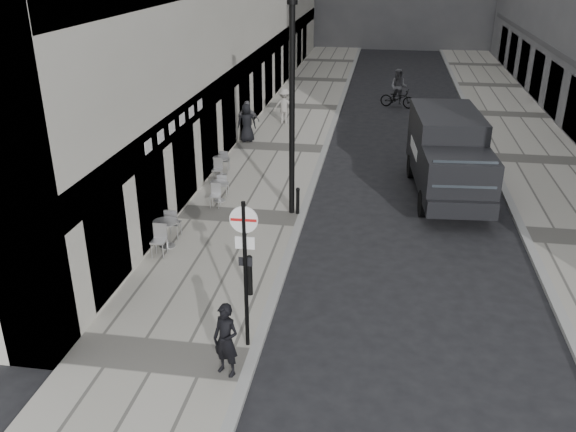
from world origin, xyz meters
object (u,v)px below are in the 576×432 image
Objects in this scene: sign_post at (245,256)px; lamppost at (292,97)px; walking_man at (226,340)px; cyclist at (398,93)px; panel_van at (448,152)px.

sign_post is 7.65m from lamppost.
walking_man is 9.03m from lamppost.
walking_man is at bearing -90.24° from lamppost.
lamppost is 3.28× the size of cyclist.
panel_van is (4.98, 10.24, -0.71)m from sign_post.
panel_van is at bearing 62.86° from sign_post.
sign_post is at bearing -81.80° from cyclist.
walking_man is 0.23× the size of lamppost.
sign_post is 0.55× the size of panel_van.
walking_man is 0.26× the size of panel_van.
lamppost is 1.12× the size of panel_van.
panel_van is at bearing 88.06° from walking_man.
walking_man is 12.43m from panel_van.
lamppost is at bearing -86.15° from cyclist.
walking_man is at bearing -81.92° from cyclist.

